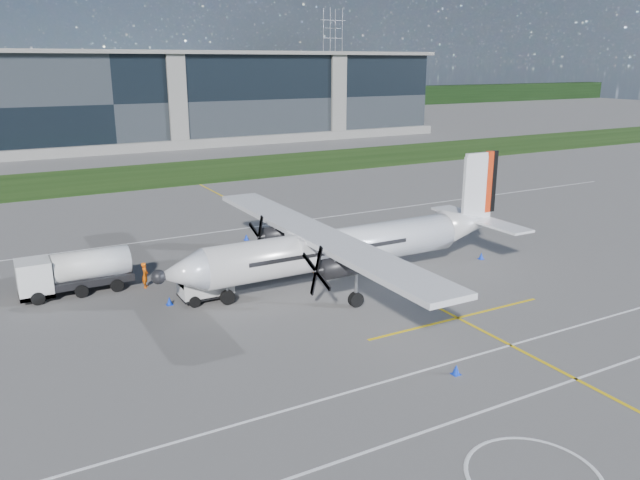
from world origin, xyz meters
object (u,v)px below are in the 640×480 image
(safety_cone_tail, at_px, (481,256))
(turboprop_aircraft, at_px, (348,224))
(pylon_east, at_px, (333,58))
(baggage_tug, at_px, (205,284))
(safety_cone_stbdwing, at_px, (246,237))
(safety_cone_portwing, at_px, (456,369))
(ground_crew_person, at_px, (145,273))
(fuel_tanker_truck, at_px, (67,274))
(safety_cone_nose_stbd, at_px, (169,301))

(safety_cone_tail, bearing_deg, turboprop_aircraft, 176.75)
(pylon_east, bearing_deg, baggage_tug, -122.54)
(safety_cone_stbdwing, xyz_separation_m, safety_cone_tail, (13.04, -12.94, 0.00))
(safety_cone_portwing, bearing_deg, ground_crew_person, 117.56)
(fuel_tanker_truck, distance_m, safety_cone_stbdwing, 15.48)
(pylon_east, relative_size, safety_cone_portwing, 60.00)
(ground_crew_person, bearing_deg, turboprop_aircraft, -90.60)
(safety_cone_nose_stbd, bearing_deg, safety_cone_stbdwing, 49.02)
(turboprop_aircraft, distance_m, baggage_tug, 9.70)
(safety_cone_nose_stbd, bearing_deg, pylon_east, 56.82)
(ground_crew_person, height_order, safety_cone_nose_stbd, ground_crew_person)
(safety_cone_tail, bearing_deg, pylon_east, 63.73)
(safety_cone_tail, bearing_deg, fuel_tanker_truck, 165.64)
(pylon_east, bearing_deg, safety_cone_tail, -116.27)
(safety_cone_portwing, bearing_deg, fuel_tanker_truck, 125.77)
(baggage_tug, xyz_separation_m, ground_crew_person, (-2.67, 3.83, -0.05))
(baggage_tug, relative_size, safety_cone_portwing, 6.64)
(turboprop_aircraft, height_order, fuel_tanker_truck, turboprop_aircraft)
(pylon_east, distance_m, ground_crew_person, 172.50)
(fuel_tanker_truck, height_order, baggage_tug, fuel_tanker_truck)
(baggage_tug, height_order, ground_crew_person, baggage_tug)
(safety_cone_stbdwing, bearing_deg, safety_cone_portwing, -90.39)
(fuel_tanker_truck, height_order, safety_cone_stbdwing, fuel_tanker_truck)
(safety_cone_nose_stbd, xyz_separation_m, safety_cone_stbdwing, (9.31, 10.72, 0.00))
(fuel_tanker_truck, xyz_separation_m, safety_cone_tail, (27.29, -6.99, -1.06))
(safety_cone_stbdwing, height_order, safety_cone_tail, same)
(ground_crew_person, relative_size, safety_cone_portwing, 3.79)
(pylon_east, bearing_deg, safety_cone_stbdwing, -122.49)
(baggage_tug, distance_m, safety_cone_portwing, 16.20)
(pylon_east, relative_size, safety_cone_nose_stbd, 60.00)
(pylon_east, xyz_separation_m, baggage_tug, (-93.42, -146.40, -14.00))
(safety_cone_stbdwing, relative_size, safety_cone_tail, 1.00)
(pylon_east, distance_m, safety_cone_tail, 166.20)
(safety_cone_tail, bearing_deg, safety_cone_nose_stbd, 174.34)
(turboprop_aircraft, distance_m, safety_cone_tail, 11.61)
(turboprop_aircraft, xyz_separation_m, safety_cone_tail, (11.01, -0.63, -3.62))
(fuel_tanker_truck, height_order, safety_cone_tail, fuel_tanker_truck)
(turboprop_aircraft, bearing_deg, ground_crew_person, 156.05)
(turboprop_aircraft, xyz_separation_m, safety_cone_nose_stbd, (-11.34, 1.59, -3.62))
(turboprop_aircraft, xyz_separation_m, safety_cone_stbdwing, (-2.03, 12.31, -3.62))
(safety_cone_portwing, relative_size, safety_cone_tail, 1.00)
(turboprop_aircraft, height_order, safety_cone_portwing, turboprop_aircraft)
(fuel_tanker_truck, xyz_separation_m, safety_cone_stbdwing, (14.25, 5.95, -1.06))
(pylon_east, height_order, ground_crew_person, pylon_east)
(ground_crew_person, distance_m, safety_cone_nose_stbd, 3.76)
(baggage_tug, height_order, safety_cone_nose_stbd, baggage_tug)
(pylon_east, height_order, safety_cone_tail, pylon_east)
(turboprop_aircraft, xyz_separation_m, ground_crew_person, (-11.82, 5.25, -2.92))
(safety_cone_stbdwing, bearing_deg, pylon_east, 57.51)
(turboprop_aircraft, bearing_deg, safety_cone_tail, -3.25)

